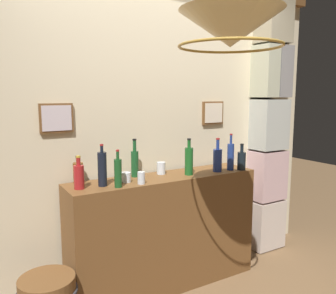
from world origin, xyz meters
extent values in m
cube|color=beige|center=(0.00, 1.10, 1.35)|extent=(3.64, 0.08, 2.69)
cube|color=brown|center=(-0.80, 1.05, 1.45)|extent=(0.24, 0.03, 0.22)
cube|color=silver|center=(-0.80, 1.03, 1.45)|extent=(0.21, 0.01, 0.19)
cube|color=brown|center=(0.66, 1.05, 1.45)|extent=(0.23, 0.03, 0.21)
cube|color=beige|center=(0.66, 1.03, 1.45)|extent=(0.20, 0.01, 0.18)
cube|color=beige|center=(1.30, 0.97, 0.26)|extent=(0.37, 0.30, 0.51)
cube|color=#CCA7AB|center=(1.30, 0.97, 0.79)|extent=(0.36, 0.30, 0.51)
cube|color=#B1B6AF|center=(1.30, 0.97, 1.32)|extent=(0.34, 0.30, 0.51)
cube|color=#B2B498|center=(1.21, 0.97, 1.85)|extent=(0.16, 0.30, 0.51)
cube|color=gray|center=(1.39, 0.97, 1.85)|extent=(0.17, 0.30, 0.51)
cube|color=tan|center=(1.30, 0.97, 2.38)|extent=(0.31, 0.30, 0.51)
cube|color=brown|center=(0.00, 0.83, 0.48)|extent=(1.63, 0.38, 0.96)
cylinder|color=black|center=(-0.55, 0.80, 1.08)|extent=(0.07, 0.07, 0.25)
cylinder|color=black|center=(-0.55, 0.80, 1.23)|extent=(0.02, 0.02, 0.05)
cylinder|color=maroon|center=(-0.55, 0.80, 1.26)|extent=(0.03, 0.03, 0.01)
cylinder|color=navy|center=(0.62, 0.74, 1.07)|extent=(0.06, 0.06, 0.23)
cylinder|color=navy|center=(0.62, 0.74, 1.23)|extent=(0.02, 0.02, 0.08)
cylinder|color=maroon|center=(0.62, 0.74, 1.28)|extent=(0.02, 0.02, 0.01)
cylinder|color=navy|center=(0.49, 0.75, 1.05)|extent=(0.08, 0.08, 0.20)
cylinder|color=navy|center=(0.49, 0.75, 1.20)|extent=(0.03, 0.03, 0.09)
cylinder|color=maroon|center=(0.49, 0.75, 1.24)|extent=(0.03, 0.03, 0.01)
cylinder|color=#194D21|center=(-0.46, 0.71, 1.06)|extent=(0.06, 0.06, 0.21)
cylinder|color=#194D21|center=(-0.46, 0.71, 1.19)|extent=(0.02, 0.02, 0.06)
cylinder|color=maroon|center=(-0.46, 0.71, 1.23)|extent=(0.02, 0.02, 0.01)
cylinder|color=#A41D20|center=(-0.72, 0.81, 1.04)|extent=(0.07, 0.07, 0.17)
cylinder|color=#A41D20|center=(-0.72, 0.81, 1.15)|extent=(0.03, 0.03, 0.06)
cylinder|color=#B7932D|center=(-0.72, 0.81, 1.19)|extent=(0.03, 0.03, 0.01)
cylinder|color=#184B24|center=(-0.22, 0.94, 1.06)|extent=(0.06, 0.06, 0.21)
cylinder|color=#184B24|center=(-0.22, 0.94, 1.21)|extent=(0.03, 0.03, 0.09)
cylinder|color=black|center=(-0.22, 0.94, 1.26)|extent=(0.03, 0.03, 0.01)
cylinder|color=black|center=(0.71, 0.70, 1.04)|extent=(0.07, 0.07, 0.16)
cylinder|color=black|center=(0.71, 0.70, 1.15)|extent=(0.03, 0.03, 0.06)
cylinder|color=black|center=(0.71, 0.70, 1.19)|extent=(0.03, 0.03, 0.01)
cylinder|color=#195821|center=(0.20, 0.77, 1.07)|extent=(0.07, 0.07, 0.23)
cylinder|color=#195821|center=(0.20, 0.77, 1.22)|extent=(0.03, 0.03, 0.07)
cylinder|color=black|center=(0.20, 0.77, 1.26)|extent=(0.03, 0.03, 0.01)
cylinder|color=brown|center=(-0.68, 0.97, 1.03)|extent=(0.08, 0.08, 0.16)
cylinder|color=brown|center=(-0.68, 0.97, 1.13)|extent=(0.03, 0.03, 0.04)
cylinder|color=black|center=(-0.68, 0.97, 1.16)|extent=(0.03, 0.03, 0.01)
cylinder|color=silver|center=(0.01, 0.92, 1.01)|extent=(0.07, 0.07, 0.10)
cylinder|color=silver|center=(-0.28, 0.71, 1.00)|extent=(0.06, 0.06, 0.09)
cylinder|color=silver|center=(-0.35, 0.81, 0.99)|extent=(0.07, 0.07, 0.08)
cone|color=beige|center=(-0.08, -0.03, 1.99)|extent=(0.59, 0.59, 0.20)
torus|color=#AD8433|center=(-0.08, -0.03, 1.89)|extent=(0.59, 0.59, 0.02)
torus|color=#333338|center=(-1.01, 0.64, 0.34)|extent=(0.39, 0.39, 0.02)
camera|label=1|loc=(-1.43, -1.60, 1.62)|focal=37.59mm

